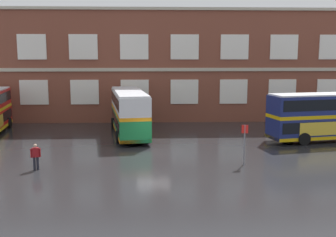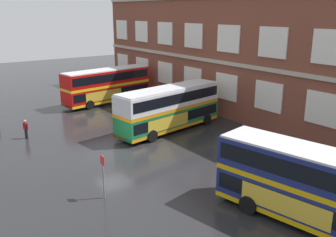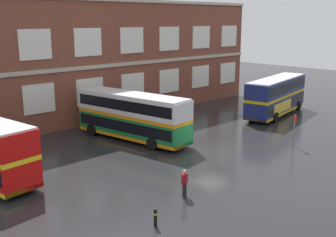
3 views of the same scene
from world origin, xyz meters
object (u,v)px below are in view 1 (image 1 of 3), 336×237
object	(u,v)px
double_decker_middle	(129,112)
waiting_passenger	(36,156)
double_decker_far	(331,116)
bus_stand_flag	(244,141)

from	to	relation	value
double_decker_middle	waiting_passenger	distance (m)	12.79
double_decker_middle	double_decker_far	xyz separation A→B (m)	(17.43, -3.24, 0.00)
waiting_passenger	bus_stand_flag	xyz separation A→B (m)	(13.61, 0.76, 0.70)
double_decker_middle	double_decker_far	size ratio (longest dim) A/B	1.00
waiting_passenger	bus_stand_flag	bearing A→B (deg)	3.21
double_decker_far	bus_stand_flag	distance (m)	11.90
bus_stand_flag	waiting_passenger	bearing A→B (deg)	-176.79
double_decker_middle	waiting_passenger	size ratio (longest dim) A/B	6.62
waiting_passenger	double_decker_far	bearing A→B (deg)	19.98
double_decker_far	bus_stand_flag	xyz separation A→B (m)	(-9.20, -7.53, -0.51)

